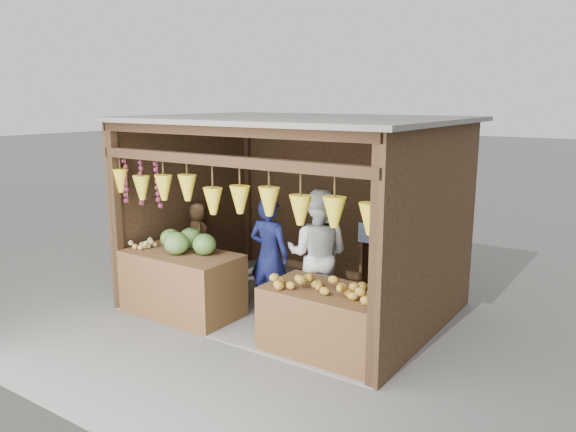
# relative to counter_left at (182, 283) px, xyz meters

# --- Properties ---
(ground) EXTENTS (80.00, 80.00, 0.00)m
(ground) POSITION_rel_counter_left_xyz_m (1.09, 1.08, -0.43)
(ground) COLOR #514F49
(ground) RESTS_ON ground
(stall_structure) EXTENTS (4.30, 3.30, 2.66)m
(stall_structure) POSITION_rel_counter_left_xyz_m (1.06, 1.04, 1.23)
(stall_structure) COLOR slate
(stall_structure) RESTS_ON ground
(back_shelf) EXTENTS (1.25, 0.32, 1.32)m
(back_shelf) POSITION_rel_counter_left_xyz_m (2.14, 2.37, 0.44)
(back_shelf) COLOR #382314
(back_shelf) RESTS_ON ground
(counter_left) EXTENTS (1.61, 0.85, 0.86)m
(counter_left) POSITION_rel_counter_left_xyz_m (0.00, 0.00, 0.00)
(counter_left) COLOR #50371A
(counter_left) RESTS_ON ground
(counter_right) EXTENTS (1.48, 0.85, 0.77)m
(counter_right) POSITION_rel_counter_left_xyz_m (2.26, 0.06, -0.05)
(counter_right) COLOR #52361B
(counter_right) RESTS_ON ground
(stool) EXTENTS (0.31, 0.31, 0.29)m
(stool) POSITION_rel_counter_left_xyz_m (-0.70, 1.07, -0.29)
(stool) COLOR black
(stool) RESTS_ON ground
(man_standing) EXTENTS (0.62, 0.45, 1.61)m
(man_standing) POSITION_rel_counter_left_xyz_m (0.92, 0.75, 0.37)
(man_standing) COLOR #14184B
(man_standing) RESTS_ON ground
(woman_standing) EXTENTS (1.01, 0.89, 1.76)m
(woman_standing) POSITION_rel_counter_left_xyz_m (1.60, 0.90, 0.45)
(woman_standing) COLOR silver
(woman_standing) RESTS_ON ground
(vendor_seated) EXTENTS (0.58, 0.57, 1.01)m
(vendor_seated) POSITION_rel_counter_left_xyz_m (-0.70, 1.07, 0.36)
(vendor_seated) COLOR #503820
(vendor_seated) RESTS_ON stool
(melon_pile) EXTENTS (1.00, 0.50, 0.32)m
(melon_pile) POSITION_rel_counter_left_xyz_m (-0.01, 0.09, 0.59)
(melon_pile) COLOR #255416
(melon_pile) RESTS_ON counter_left
(tanfruit_pile) EXTENTS (0.34, 0.40, 0.13)m
(tanfruit_pile) POSITION_rel_counter_left_xyz_m (-0.61, -0.10, 0.50)
(tanfruit_pile) COLOR #A0874A
(tanfruit_pile) RESTS_ON counter_left
(mango_pile) EXTENTS (1.40, 0.64, 0.22)m
(mango_pile) POSITION_rel_counter_left_xyz_m (2.27, 0.00, 0.45)
(mango_pile) COLOR #B45618
(mango_pile) RESTS_ON counter_right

